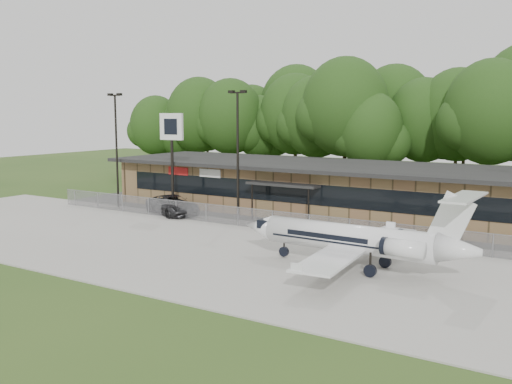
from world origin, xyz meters
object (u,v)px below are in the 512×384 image
Objects in this scene: business_jet at (357,240)px; pole_sign at (172,137)px; terminal at (336,189)px; suv at (173,205)px.

pole_sign is at bearing 159.00° from business_jet.
pole_sign is (-19.96, 8.34, 4.82)m from business_jet.
pole_sign reaches higher than terminal.
terminal is at bearing 26.88° from pole_sign.
business_jet reaches higher than terminal.
business_jet is at bearing -88.40° from suv.
pole_sign is at bearing -148.89° from terminal.
suv is 5.71m from pole_sign.
suv is (-11.46, -7.62, -1.36)m from terminal.
suv is at bearing -146.35° from terminal.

